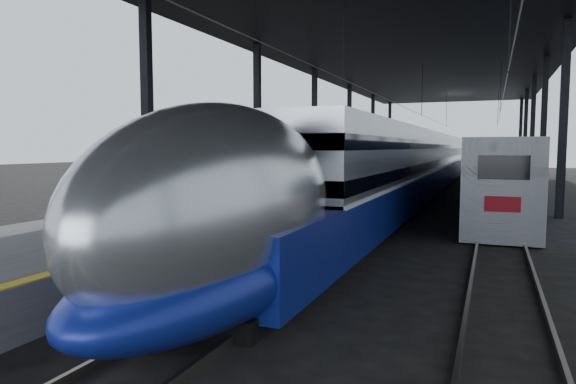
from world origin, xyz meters
The scene contains 7 objects.
ground centered at (0.00, 0.00, 0.00)m, with size 160.00×160.00×0.00m, color black.
platform centered at (-3.50, 20.00, 0.50)m, with size 6.00×80.00×1.00m, color #4C4C4F.
yellow_strip centered at (-0.70, 20.00, 1.00)m, with size 0.30×80.00×0.01m, color gold.
rails centered at (4.50, 20.00, 0.08)m, with size 6.52×80.00×0.16m.
canopy centered at (1.90, 20.00, 9.12)m, with size 18.00×75.00×9.47m.
tgv_train centered at (2.00, 24.56, 1.98)m, with size 2.96×65.20×4.24m.
second_train centered at (7.00, 33.75, 1.83)m, with size 2.62×56.05×3.61m.
Camera 1 is at (6.66, -11.55, 3.28)m, focal length 32.00 mm.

